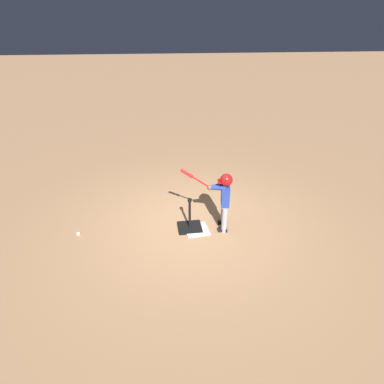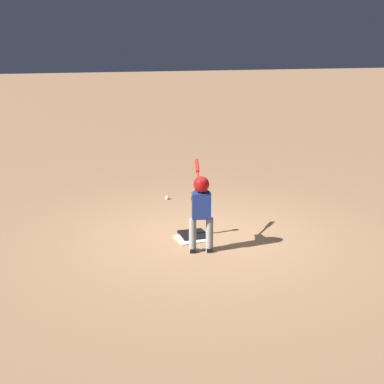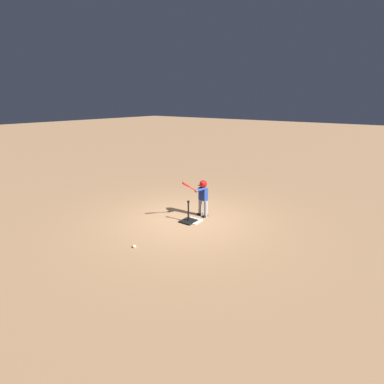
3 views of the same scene
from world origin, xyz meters
name	(u,v)px [view 1 (image 1 of 3)]	position (x,y,z in m)	size (l,w,h in m)	color
ground_plane	(193,223)	(0.00, 0.00, 0.00)	(90.00, 90.00, 0.00)	#99704C
home_plate	(197,230)	(-0.04, 0.25, 0.01)	(0.44, 0.44, 0.02)	white
batting_tee	(190,225)	(0.09, 0.17, 0.08)	(0.47, 0.42, 0.67)	black
batter_child	(224,195)	(-0.55, 0.23, 0.75)	(0.95, 0.38, 1.26)	gray
baseball	(79,234)	(2.22, 0.11, 0.04)	(0.07, 0.07, 0.07)	white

